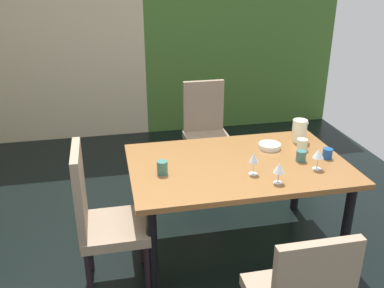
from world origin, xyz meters
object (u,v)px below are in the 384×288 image
serving_bowl_corner (270,146)px  cup_north (302,145)px  wine_glass_right (318,154)px  cup_rear (162,168)px  cup_near_shelf (301,156)px  dining_table (238,172)px  chair_head_far (206,128)px  pitcher_left (300,131)px  wine_glass_west (279,168)px  cup_near_window (327,153)px  wine_glass_center (254,158)px  chair_left_near (100,215)px

serving_bowl_corner → cup_north: bearing=-18.8°
wine_glass_right → cup_rear: size_ratio=1.60×
cup_near_shelf → cup_rear: size_ratio=0.83×
dining_table → chair_head_far: 1.22m
cup_rear → pitcher_left: pitcher_left is taller
dining_table → cup_near_shelf: bearing=-8.2°
wine_glass_west → cup_near_shelf: bearing=43.8°
wine_glass_west → cup_near_window: 0.60m
cup_near_shelf → cup_rear: (-1.05, 0.00, 0.01)m
cup_near_shelf → pitcher_left: 0.39m
serving_bowl_corner → cup_near_window: cup_near_window is taller
wine_glass_west → wine_glass_center: bearing=127.0°
wine_glass_right → cup_rear: 1.11m
pitcher_left → chair_head_far: bearing=121.7°
chair_left_near → cup_rear: chair_left_near is taller
dining_table → pitcher_left: pitcher_left is taller
cup_near_shelf → cup_rear: bearing=179.9°
dining_table → chair_head_far: chair_head_far is taller
chair_left_near → cup_north: 1.65m
serving_bowl_corner → cup_near_shelf: cup_near_shelf is taller
pitcher_left → wine_glass_west: bearing=-124.8°
chair_left_near → cup_rear: (0.45, 0.19, 0.21)m
wine_glass_west → wine_glass_center: (-0.12, 0.16, 0.01)m
dining_table → cup_near_window: size_ratio=20.89×
wine_glass_right → cup_near_shelf: size_ratio=1.92×
chair_left_near → pitcher_left: chair_left_near is taller
cup_near_shelf → pitcher_left: pitcher_left is taller
dining_table → cup_rear: (-0.58, -0.07, 0.13)m
serving_bowl_corner → chair_head_far: bearing=105.4°
wine_glass_west → wine_glass_center: size_ratio=0.90×
wine_glass_center → serving_bowl_corner: size_ratio=0.94×
wine_glass_center → pitcher_left: bearing=40.6°
cup_rear → cup_near_window: 1.26m
chair_head_far → cup_near_shelf: (0.42, -1.28, 0.22)m
cup_rear → cup_near_window: bearing=0.1°
wine_glass_center → wine_glass_right: (0.48, -0.02, -0.00)m
pitcher_left → cup_north: bearing=-107.0°
wine_glass_west → wine_glass_center: 0.20m
cup_near_window → pitcher_left: 0.37m
cup_north → pitcher_left: bearing=73.0°
serving_bowl_corner → cup_rear: bearing=-163.5°
serving_bowl_corner → cup_near_window: 0.45m
chair_head_far → pitcher_left: (0.57, -0.92, 0.28)m
wine_glass_center → cup_near_window: size_ratio=2.12×
pitcher_left → cup_near_window: bearing=-79.0°
chair_head_far → wine_glass_center: bearing=89.9°
dining_table → wine_glass_west: size_ratio=10.98×
serving_bowl_corner → chair_left_near: bearing=-161.4°
wine_glass_west → serving_bowl_corner: wine_glass_west is taller
cup_near_shelf → cup_north: bearing=62.8°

